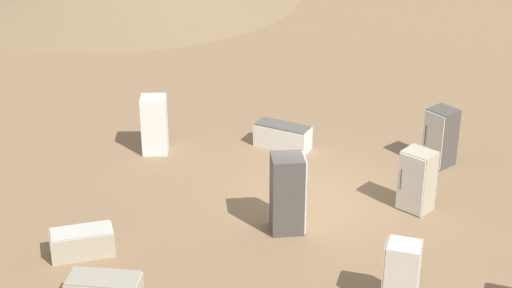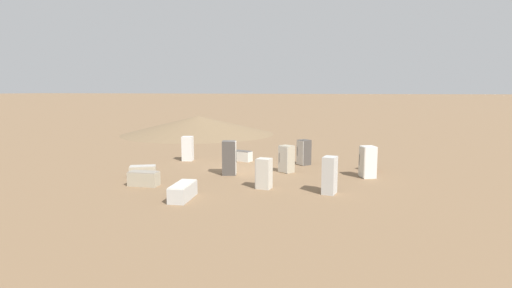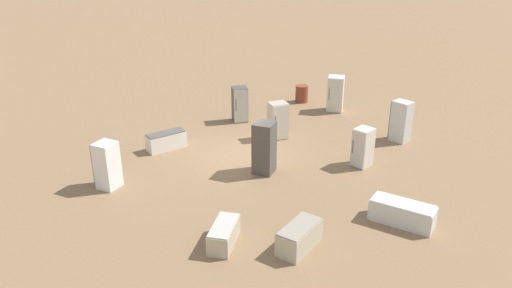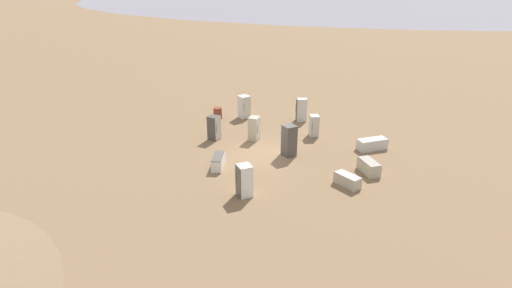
% 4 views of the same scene
% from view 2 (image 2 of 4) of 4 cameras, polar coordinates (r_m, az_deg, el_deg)
% --- Properties ---
extents(ground_plane, '(1000.00, 1000.00, 0.00)m').
position_cam_2_polar(ground_plane, '(24.09, -1.53, -3.69)').
color(ground_plane, '#846647').
extents(dirt_mound, '(16.50, 16.50, 1.98)m').
position_cam_2_polar(dirt_mound, '(44.04, -8.26, 2.72)').
color(dirt_mound, '#7F6647').
rests_on(dirt_mound, ground_plane).
extents(discarded_fridge_0, '(1.02, 1.69, 0.70)m').
position_cam_2_polar(discarded_fridge_0, '(27.05, -2.22, -1.68)').
color(discarded_fridge_0, silver).
rests_on(discarded_fridge_0, ground_plane).
extents(discarded_fridge_1, '(0.93, 0.96, 1.57)m').
position_cam_2_polar(discarded_fridge_1, '(23.28, 4.36, -2.14)').
color(discarded_fridge_1, '#B2A88E').
rests_on(discarded_fridge_1, ground_plane).
extents(discarded_fridge_2, '(0.67, 0.76, 1.48)m').
position_cam_2_polar(discarded_fridge_2, '(19.43, 1.12, -4.23)').
color(discarded_fridge_2, beige).
rests_on(discarded_fridge_2, ground_plane).
extents(discarded_fridge_3, '(0.86, 0.68, 1.74)m').
position_cam_2_polar(discarded_fridge_3, '(18.74, 10.49, -4.40)').
color(discarded_fridge_3, silver).
rests_on(discarded_fridge_3, ground_plane).
extents(discarded_fridge_4, '(1.17, 1.54, 0.64)m').
position_cam_2_polar(discarded_fridge_4, '(22.92, -15.86, -3.77)').
color(discarded_fridge_4, '#B2A88E').
rests_on(discarded_fridge_4, ground_plane).
extents(discarded_fridge_5, '(0.96, 0.95, 1.61)m').
position_cam_2_polar(discarded_fridge_5, '(25.70, 6.85, -1.20)').
color(discarded_fridge_5, '#4C4742').
rests_on(discarded_fridge_5, ground_plane).
extents(discarded_fridge_6, '(0.98, 0.98, 1.73)m').
position_cam_2_polar(discarded_fridge_6, '(22.65, 15.68, -2.48)').
color(discarded_fridge_6, white).
rests_on(discarded_fridge_6, ground_plane).
extents(discarded_fridge_7, '(0.82, 0.81, 1.65)m').
position_cam_2_polar(discarded_fridge_7, '(27.45, -9.73, -0.64)').
color(discarded_fridge_7, white).
rests_on(discarded_fridge_7, ground_plane).
extents(discarded_fridge_8, '(0.78, 1.53, 0.72)m').
position_cam_2_polar(discarded_fridge_8, '(20.83, -15.74, -4.78)').
color(discarded_fridge_8, '#B2A88E').
rests_on(discarded_fridge_8, ground_plane).
extents(discarded_fridge_9, '(1.97, 0.94, 0.70)m').
position_cam_2_polar(discarded_fridge_9, '(17.93, -10.42, -6.66)').
color(discarded_fridge_9, silver).
rests_on(discarded_fridge_9, ground_plane).
extents(discarded_fridge_10, '(0.89, 0.95, 1.93)m').
position_cam_2_polar(discarded_fridge_10, '(22.59, -3.83, -1.98)').
color(discarded_fridge_10, '#4C4742').
rests_on(discarded_fridge_10, ground_plane).
extents(rusty_barrel, '(0.64, 0.64, 0.87)m').
position_cam_2_polar(rusty_barrel, '(24.74, 16.04, -2.67)').
color(rusty_barrel, brown).
rests_on(rusty_barrel, ground_plane).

